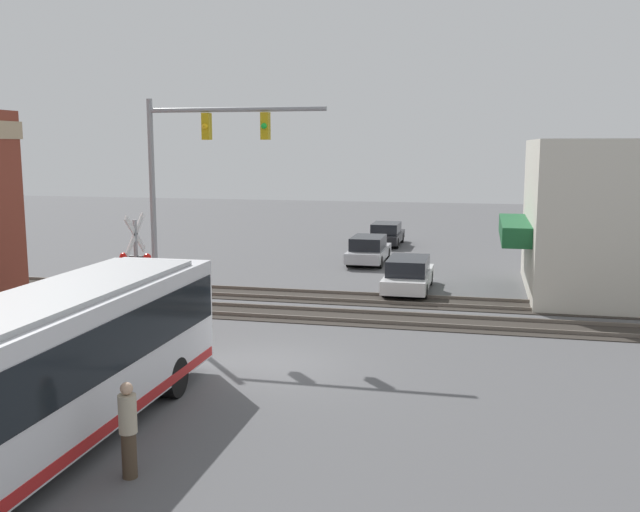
{
  "coord_description": "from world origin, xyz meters",
  "views": [
    {
      "loc": [
        -18.62,
        -5.55,
        6.11
      ],
      "look_at": [
        4.01,
        -0.39,
        2.53
      ],
      "focal_mm": 40.0,
      "sensor_mm": 36.0,
      "label": 1
    }
  ],
  "objects_px": {
    "crossing_signal": "(136,257)",
    "city_bus": "(45,368)",
    "parked_car_black": "(386,235)",
    "parked_car_white": "(408,275)",
    "pedestrian_near_bus": "(128,429)",
    "parked_car_silver": "(369,251)"
  },
  "relations": [
    {
      "from": "crossing_signal",
      "to": "city_bus",
      "type": "bearing_deg",
      "value": -162.1
    },
    {
      "from": "crossing_signal",
      "to": "parked_car_black",
      "type": "xyz_separation_m",
      "value": [
        21.38,
        -5.96,
        -1.64
      ]
    },
    {
      "from": "parked_car_white",
      "to": "pedestrian_near_bus",
      "type": "bearing_deg",
      "value": 169.91
    },
    {
      "from": "city_bus",
      "to": "pedestrian_near_bus",
      "type": "distance_m",
      "value": 2.37
    },
    {
      "from": "city_bus",
      "to": "pedestrian_near_bus",
      "type": "xyz_separation_m",
      "value": [
        -0.67,
        -2.12,
        -0.82
      ]
    },
    {
      "from": "city_bus",
      "to": "parked_car_silver",
      "type": "height_order",
      "value": "city_bus"
    },
    {
      "from": "parked_car_silver",
      "to": "parked_car_black",
      "type": "bearing_deg",
      "value": -0.0
    },
    {
      "from": "city_bus",
      "to": "crossing_signal",
      "type": "bearing_deg",
      "value": 17.9
    },
    {
      "from": "parked_car_silver",
      "to": "parked_car_black",
      "type": "distance_m",
      "value": 7.1
    },
    {
      "from": "crossing_signal",
      "to": "parked_car_white",
      "type": "relative_size",
      "value": 0.78
    },
    {
      "from": "parked_car_silver",
      "to": "pedestrian_near_bus",
      "type": "distance_m",
      "value": 25.34
    },
    {
      "from": "city_bus",
      "to": "parked_car_white",
      "type": "distance_m",
      "value": 18.61
    },
    {
      "from": "city_bus",
      "to": "parked_car_white",
      "type": "height_order",
      "value": "city_bus"
    },
    {
      "from": "parked_car_black",
      "to": "pedestrian_near_bus",
      "type": "relative_size",
      "value": 2.44
    },
    {
      "from": "pedestrian_near_bus",
      "to": "crossing_signal",
      "type": "bearing_deg",
      "value": 26.34
    },
    {
      "from": "parked_car_silver",
      "to": "parked_car_black",
      "type": "height_order",
      "value": "parked_car_silver"
    },
    {
      "from": "parked_car_white",
      "to": "parked_car_black",
      "type": "xyz_separation_m",
      "value": [
        14.0,
        2.8,
        -0.03
      ]
    },
    {
      "from": "crossing_signal",
      "to": "parked_car_white",
      "type": "bearing_deg",
      "value": -49.87
    },
    {
      "from": "parked_car_silver",
      "to": "city_bus",
      "type": "bearing_deg",
      "value": 173.98
    },
    {
      "from": "parked_car_silver",
      "to": "parked_car_black",
      "type": "xyz_separation_m",
      "value": [
        7.1,
        -0.0,
        -0.02
      ]
    },
    {
      "from": "crossing_signal",
      "to": "parked_car_silver",
      "type": "height_order",
      "value": "crossing_signal"
    },
    {
      "from": "parked_car_white",
      "to": "pedestrian_near_bus",
      "type": "distance_m",
      "value": 18.73
    }
  ]
}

